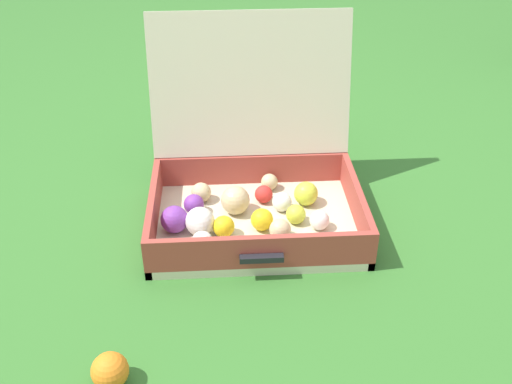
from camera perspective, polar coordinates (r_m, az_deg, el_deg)
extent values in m
plane|color=#336B28|center=(1.68, -1.57, -3.82)|extent=(16.00, 16.00, 0.00)
cube|color=beige|center=(1.69, 0.00, -3.02)|extent=(0.59, 0.42, 0.03)
cube|color=#9E3D33|center=(1.68, -9.79, -2.05)|extent=(0.02, 0.42, 0.12)
cube|color=#9E3D33|center=(1.71, 9.62, -1.35)|extent=(0.02, 0.42, 0.12)
cube|color=#9E3D33|center=(1.51, 0.49, -6.12)|extent=(0.55, 0.02, 0.12)
cube|color=#9E3D33|center=(1.84, -0.40, 1.88)|extent=(0.55, 0.02, 0.12)
cube|color=beige|center=(1.77, -0.54, 10.23)|extent=(0.59, 0.12, 0.41)
cube|color=black|center=(1.48, 0.54, -6.39)|extent=(0.11, 0.02, 0.02)
sphere|color=white|center=(1.71, 2.51, -0.94)|extent=(0.06, 0.06, 0.06)
sphere|color=yellow|center=(1.61, -3.12, -3.32)|extent=(0.06, 0.06, 0.06)
sphere|color=#D1B784|center=(1.69, -1.99, -0.80)|extent=(0.08, 0.08, 0.08)
sphere|color=white|center=(1.65, 6.10, -2.70)|extent=(0.06, 0.06, 0.06)
sphere|color=purple|center=(1.64, -7.83, -2.61)|extent=(0.08, 0.08, 0.08)
sphere|color=#CCDB38|center=(1.74, 4.81, -0.15)|extent=(0.07, 0.07, 0.07)
sphere|color=purple|center=(1.71, -5.98, -1.18)|extent=(0.06, 0.06, 0.06)
sphere|color=#D1B784|center=(1.81, 1.29, 0.97)|extent=(0.05, 0.05, 0.05)
sphere|color=navy|center=(1.55, 1.64, -5.23)|extent=(0.04, 0.04, 0.04)
sphere|color=#D1B784|center=(1.76, -5.28, -0.04)|extent=(0.06, 0.06, 0.06)
sphere|color=red|center=(1.75, 0.74, -0.21)|extent=(0.05, 0.05, 0.05)
sphere|color=yellow|center=(1.63, 0.57, -2.66)|extent=(0.06, 0.06, 0.06)
sphere|color=white|center=(1.62, -5.39, -2.83)|extent=(0.08, 0.08, 0.08)
sphere|color=#D1B784|center=(1.60, 2.33, -3.61)|extent=(0.06, 0.06, 0.06)
sphere|color=#CCDB38|center=(1.66, 3.85, -2.18)|extent=(0.06, 0.06, 0.06)
sphere|color=white|center=(1.56, -5.17, -4.77)|extent=(0.06, 0.06, 0.06)
sphere|color=orange|center=(1.31, -13.83, -16.30)|extent=(0.08, 0.08, 0.08)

